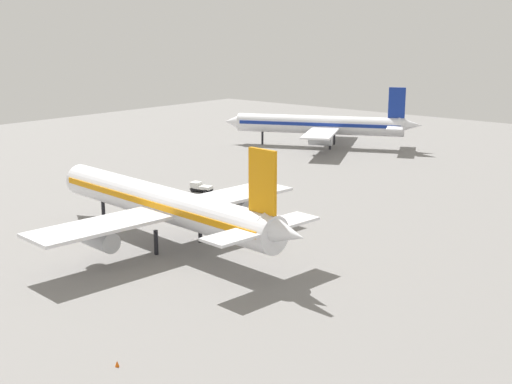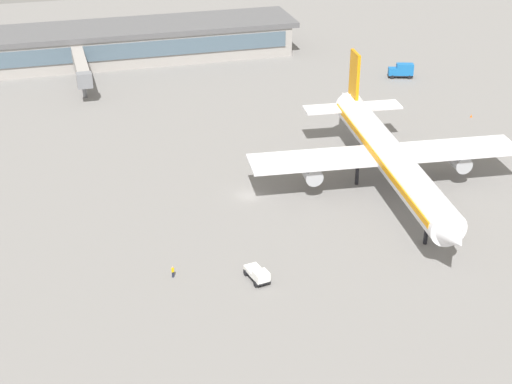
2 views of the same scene
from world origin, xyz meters
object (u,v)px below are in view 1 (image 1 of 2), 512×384
at_px(airplane_taxiing, 321,125).
at_px(pushback_tractor, 200,187).
at_px(airplane_at_gate, 165,204).
at_px(ground_crew_worker, 250,181).
at_px(safety_cone_near_gate, 117,364).

distance_m(airplane_taxiing, pushback_tractor, 61.00).
bearing_deg(airplane_at_gate, ground_crew_worker, -62.17).
bearing_deg(safety_cone_near_gate, airplane_taxiing, 26.39).
bearing_deg(airplane_taxiing, safety_cone_near_gate, 90.27).
relative_size(pushback_tractor, ground_crew_worker, 2.81).
xyz_separation_m(airplane_taxiing, ground_crew_worker, (-48.66, -16.22, -5.19)).
height_order(airplane_taxiing, pushback_tractor, airplane_taxiing).
bearing_deg(airplane_at_gate, airplane_taxiing, -64.63).
relative_size(airplane_at_gate, safety_cone_near_gate, 94.38).
bearing_deg(safety_cone_near_gate, airplane_at_gate, 40.66).
bearing_deg(ground_crew_worker, airplane_taxiing, -136.95).
relative_size(airplane_at_gate, ground_crew_worker, 33.91).
distance_m(pushback_tractor, safety_cone_near_gate, 73.12).
height_order(pushback_tractor, safety_cone_near_gate, pushback_tractor).
xyz_separation_m(pushback_tractor, safety_cone_near_gate, (-57.22, -45.52, -0.67)).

